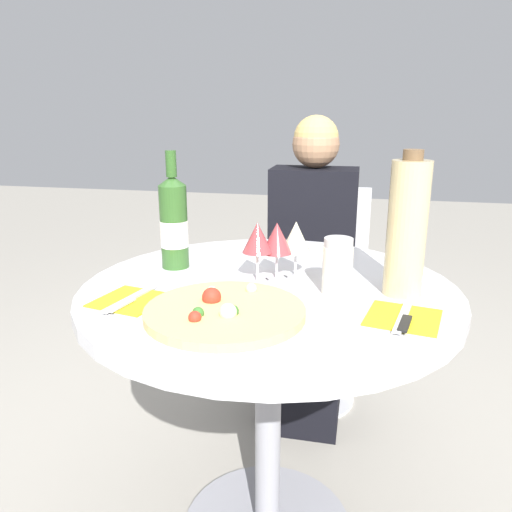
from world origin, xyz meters
TOP-DOWN VIEW (x-y plane):
  - dining_table at (0.00, 0.00)m, footprint 0.96×0.96m
  - chair_behind_diner at (0.03, 0.81)m, footprint 0.44×0.44m
  - seated_diner at (0.03, 0.67)m, footprint 0.33×0.40m
  - pizza_large at (-0.06, -0.21)m, footprint 0.35×0.35m
  - wine_bottle at (-0.29, 0.10)m, footprint 0.08×0.08m
  - tall_carafe at (0.33, 0.01)m, footprint 0.09×0.09m
  - sugar_shaker at (0.17, -0.02)m, footprint 0.07×0.07m
  - wine_glass_back_right at (0.05, 0.09)m, footprint 0.08×0.08m
  - wine_glass_front_left at (-0.04, 0.03)m, footprint 0.08×0.08m
  - wine_glass_center at (0.01, 0.06)m, footprint 0.08×0.08m
  - place_setting_left at (-0.30, -0.18)m, footprint 0.18×0.19m
  - place_setting_right at (0.32, -0.15)m, footprint 0.18×0.19m

SIDE VIEW (x-z plane):
  - chair_behind_diner at x=0.03m, z-range -0.01..0.88m
  - seated_diner at x=0.03m, z-range -0.06..1.13m
  - dining_table at x=0.00m, z-range 0.23..1.00m
  - place_setting_left at x=-0.30m, z-range 0.77..0.78m
  - place_setting_right at x=0.32m, z-range 0.77..0.78m
  - pizza_large at x=-0.06m, z-range 0.76..0.81m
  - sugar_shaker at x=0.17m, z-range 0.77..0.91m
  - wine_glass_back_right at x=0.05m, z-range 0.80..0.95m
  - wine_glass_center at x=0.01m, z-range 0.80..0.96m
  - wine_glass_front_left at x=-0.04m, z-range 0.81..0.97m
  - wine_bottle at x=-0.29m, z-range 0.74..1.06m
  - tall_carafe at x=0.33m, z-range 0.76..1.11m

